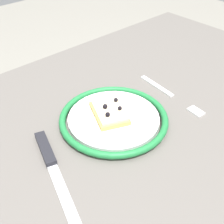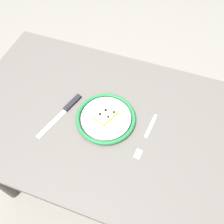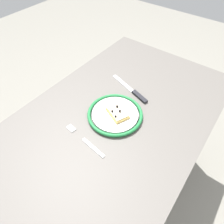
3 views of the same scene
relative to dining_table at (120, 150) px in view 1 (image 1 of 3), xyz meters
The scene contains 5 objects.
dining_table is the anchor object (origin of this frame).
plate 0.11m from the dining_table, 11.66° to the right, with size 0.23×0.23×0.02m.
pizza_slice_near 0.12m from the dining_table, 24.01° to the right, with size 0.09×0.11×0.03m.
knife 0.21m from the dining_table, ahead, with size 0.09×0.23×0.01m.
fork 0.18m from the dining_table, behind, with size 0.04×0.20×0.00m.
Camera 1 is at (0.35, 0.36, 1.13)m, focal length 47.33 mm.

